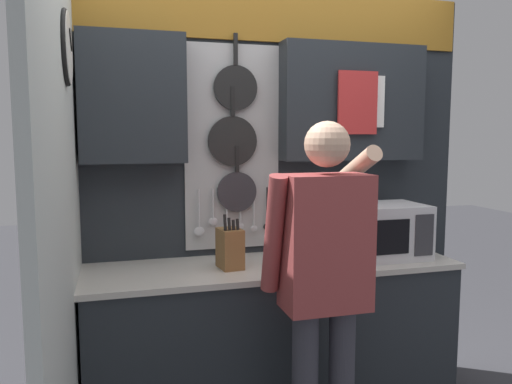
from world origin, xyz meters
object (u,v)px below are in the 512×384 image
person (324,271)px  microwave (379,231)px  knife_block (230,248)px  utensil_crock (282,247)px

person → microwave: bearing=41.4°
microwave → person: 0.72m
knife_block → utensil_crock: utensil_crock is taller
microwave → utensil_crock: utensil_crock is taller
microwave → utensil_crock: size_ratio=1.50×
knife_block → person: 0.58m
knife_block → utensil_crock: bearing=0.2°
utensil_crock → person: person is taller
microwave → person: person is taller
knife_block → person: bearing=-56.1°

